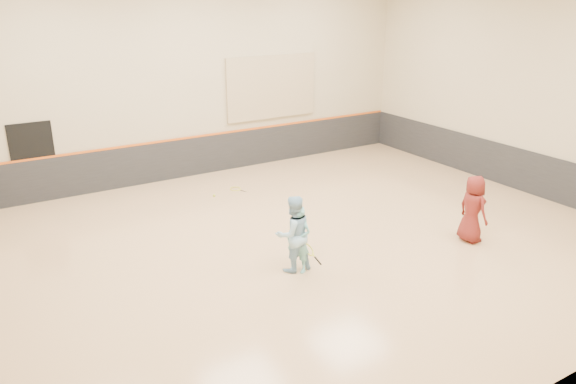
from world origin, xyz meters
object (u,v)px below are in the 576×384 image
girl (299,239)px  spare_racket (235,188)px  instructor (293,234)px  young_man (473,209)px

girl → spare_racket: girl is taller
girl → instructor: (-0.07, 0.09, 0.11)m
girl → instructor: instructor is taller
instructor → young_man: size_ratio=1.03×
girl → spare_racket: size_ratio=1.99×
girl → spare_racket: (1.12, 5.17, -0.66)m
girl → instructor: bearing=-169.6°
young_man → spare_racket: young_man is taller
young_man → spare_racket: 6.75m
instructor → young_man: bearing=169.3°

